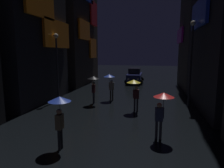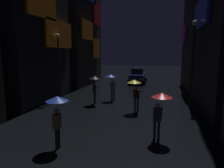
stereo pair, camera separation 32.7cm
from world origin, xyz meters
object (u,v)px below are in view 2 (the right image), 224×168
object	(u,v)px
car_distant	(138,76)
pedestrian_near_crossing_blue	(57,108)
streetlamp_right_far	(193,54)
pedestrian_far_right_red	(160,103)
streetlamp_left_far	(59,59)
pedestrian_foreground_left_yellow	(135,87)
pedestrian_midstreet_centre_black	(95,82)
pedestrian_midstreet_left_blue	(111,80)

from	to	relation	value
car_distant	pedestrian_near_crossing_blue	bearing A→B (deg)	-94.01
car_distant	streetlamp_right_far	xyz separation A→B (m)	(4.88, -10.40, 2.79)
car_distant	streetlamp_right_far	size ratio (longest dim) A/B	0.69
pedestrian_far_right_red	streetlamp_left_far	size ratio (longest dim) A/B	0.40
car_distant	streetlamp_right_far	world-z (taller)	streetlamp_right_far
pedestrian_far_right_red	car_distant	distance (m)	16.83
pedestrian_far_right_red	streetlamp_left_far	world-z (taller)	streetlamp_left_far
pedestrian_far_right_red	streetlamp_right_far	xyz separation A→B (m)	(2.15, 6.19, 2.05)
pedestrian_foreground_left_yellow	streetlamp_right_far	world-z (taller)	streetlamp_right_far
pedestrian_foreground_left_yellow	streetlamp_right_far	distance (m)	4.78
pedestrian_midstreet_centre_black	pedestrian_far_right_red	bearing A→B (deg)	-48.60
pedestrian_foreground_left_yellow	pedestrian_near_crossing_blue	world-z (taller)	same
pedestrian_midstreet_centre_black	pedestrian_near_crossing_blue	distance (m)	7.15
pedestrian_foreground_left_yellow	car_distant	distance (m)	12.64
pedestrian_midstreet_centre_black	pedestrian_foreground_left_yellow	distance (m)	3.48
pedestrian_foreground_left_yellow	streetlamp_right_far	bearing A→B (deg)	30.11
pedestrian_foreground_left_yellow	pedestrian_near_crossing_blue	xyz separation A→B (m)	(-2.43, -5.72, 0.00)
pedestrian_foreground_left_yellow	pedestrian_midstreet_left_blue	bearing A→B (deg)	128.72
pedestrian_near_crossing_blue	pedestrian_foreground_left_yellow	bearing A→B (deg)	67.01
pedestrian_midstreet_centre_black	streetlamp_left_far	xyz separation A→B (m)	(-3.07, 0.36, 1.66)
pedestrian_midstreet_left_blue	car_distant	xyz separation A→B (m)	(1.08, 9.79, -0.74)
car_distant	streetlamp_right_far	bearing A→B (deg)	-64.87
streetlamp_right_far	pedestrian_midstreet_centre_black	bearing A→B (deg)	-173.59
pedestrian_midstreet_centre_black	pedestrian_midstreet_left_blue	bearing A→B (deg)	55.35
pedestrian_midstreet_left_blue	pedestrian_far_right_red	xyz separation A→B (m)	(3.81, -6.80, 0.00)
pedestrian_midstreet_centre_black	streetlamp_right_far	distance (m)	7.26
pedestrian_foreground_left_yellow	streetlamp_left_far	xyz separation A→B (m)	(-6.26, 1.75, 1.66)
pedestrian_midstreet_centre_black	streetlamp_left_far	bearing A→B (deg)	173.39
streetlamp_left_far	pedestrian_midstreet_left_blue	bearing A→B (deg)	14.37
pedestrian_foreground_left_yellow	pedestrian_midstreet_centre_black	bearing A→B (deg)	156.46
pedestrian_midstreet_left_blue	pedestrian_far_right_red	size ratio (longest dim) A/B	1.00
car_distant	streetlamp_left_far	world-z (taller)	streetlamp_left_far
pedestrian_midstreet_left_blue	streetlamp_left_far	xyz separation A→B (m)	(-4.04, -1.03, 1.66)
streetlamp_left_far	pedestrian_far_right_red	bearing A→B (deg)	-36.32
pedestrian_near_crossing_blue	streetlamp_right_far	xyz separation A→B (m)	(6.16, 7.88, 2.05)
pedestrian_midstreet_left_blue	streetlamp_left_far	size ratio (longest dim) A/B	0.40
pedestrian_far_right_red	pedestrian_midstreet_centre_black	bearing A→B (deg)	131.40
pedestrian_foreground_left_yellow	pedestrian_near_crossing_blue	distance (m)	6.21
pedestrian_foreground_left_yellow	streetlamp_right_far	xyz separation A→B (m)	(3.74, 2.17, 2.05)
pedestrian_near_crossing_blue	streetlamp_right_far	size ratio (longest dim) A/B	0.35
pedestrian_foreground_left_yellow	car_distant	xyz separation A→B (m)	(-1.15, 12.57, -0.74)
car_distant	streetlamp_left_far	bearing A→B (deg)	-115.31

